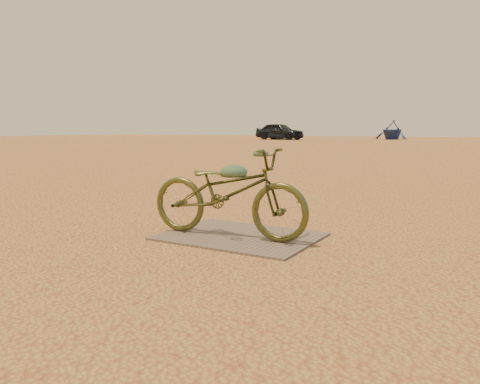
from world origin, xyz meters
The scene contains 8 objects.
ground centered at (0.00, 0.00, 0.00)m, with size 120.00×120.00×0.00m, color #BB8F45.
plywood_board centered at (0.02, -0.47, 0.01)m, with size 1.58×1.18×0.02m, color brown.
bicycle centered at (-0.07, -0.57, 0.48)m, with size 0.61×1.76×0.93m, color #47481E.
car centered at (-17.40, 37.24, 0.82)m, with size 1.93×4.79×1.63m, color black.
boat_near_left centered at (-18.22, 39.67, 0.56)m, with size 3.89×5.45×1.13m, color silver.
boat_far_left centered at (-8.04, 43.67, 0.97)m, with size 3.19×3.70×1.95m, color navy.
kale_a centered at (-3.26, 4.87, 0.00)m, with size 0.66×0.66×0.36m, color #54714C.
kale_c centered at (-6.45, 12.35, 0.00)m, with size 0.65×0.65×0.36m, color #54714C.
Camera 1 is at (2.45, -4.64, 1.15)m, focal length 35.00 mm.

